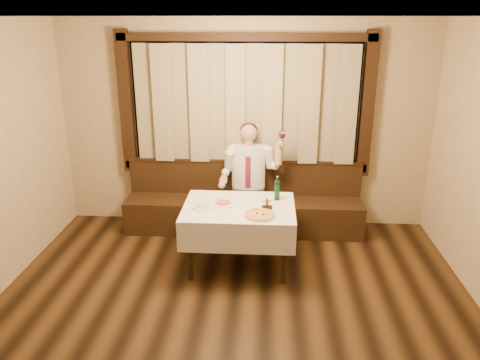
# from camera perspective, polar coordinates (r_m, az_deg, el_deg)

# --- Properties ---
(room) EXTENTS (5.01, 6.01, 2.81)m
(room) POSITION_cam_1_polar(r_m,az_deg,el_deg) (4.40, -0.77, 2.13)
(room) COLOR black
(room) RESTS_ON ground
(banquette) EXTENTS (3.20, 0.61, 0.94)m
(banquette) POSITION_cam_1_polar(r_m,az_deg,el_deg) (6.45, 0.46, -3.36)
(banquette) COLOR black
(banquette) RESTS_ON ground
(dining_table) EXTENTS (1.27, 0.97, 0.76)m
(dining_table) POSITION_cam_1_polar(r_m,az_deg,el_deg) (5.37, -0.13, -4.22)
(dining_table) COLOR black
(dining_table) RESTS_ON ground
(pizza) EXTENTS (0.35, 0.35, 0.04)m
(pizza) POSITION_cam_1_polar(r_m,az_deg,el_deg) (5.07, 2.41, -4.27)
(pizza) COLOR white
(pizza) RESTS_ON dining_table
(pasta_red) EXTENTS (0.27, 0.27, 0.09)m
(pasta_red) POSITION_cam_1_polar(r_m,az_deg,el_deg) (5.37, -2.05, -2.61)
(pasta_red) COLOR white
(pasta_red) RESTS_ON dining_table
(pasta_cream) EXTENTS (0.27, 0.27, 0.09)m
(pasta_cream) POSITION_cam_1_polar(r_m,az_deg,el_deg) (5.30, -4.46, -2.94)
(pasta_cream) COLOR white
(pasta_cream) RESTS_ON dining_table
(green_bottle) EXTENTS (0.06, 0.06, 0.29)m
(green_bottle) POSITION_cam_1_polar(r_m,az_deg,el_deg) (5.48, 4.55, -1.21)
(green_bottle) COLOR #125431
(green_bottle) RESTS_ON dining_table
(table_wine_glass) EXTENTS (0.07, 0.07, 0.17)m
(table_wine_glass) POSITION_cam_1_polar(r_m,az_deg,el_deg) (5.51, 4.54, -1.08)
(table_wine_glass) COLOR white
(table_wine_glass) RESTS_ON dining_table
(cruet_caddy) EXTENTS (0.12, 0.08, 0.12)m
(cruet_caddy) POSITION_cam_1_polar(r_m,az_deg,el_deg) (5.25, 3.30, -3.10)
(cruet_caddy) COLOR black
(cruet_caddy) RESTS_ON dining_table
(seated_man) EXTENTS (0.84, 0.63, 1.49)m
(seated_man) POSITION_cam_1_polar(r_m,az_deg,el_deg) (6.17, 1.08, 0.98)
(seated_man) COLOR black
(seated_man) RESTS_ON ground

